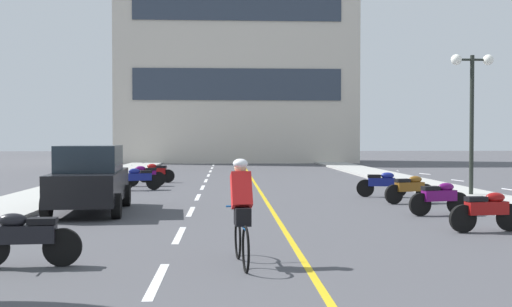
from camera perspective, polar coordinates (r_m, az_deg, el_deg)
The scene contains 27 objects.
ground_plane at distance 23.61m, azimuth -0.34°, elevation -3.44°, with size 140.00×140.00×0.00m, color #47474C.
curb_left at distance 27.29m, azimuth -15.92°, elevation -2.71°, with size 2.40×72.00×0.12m, color #A8A8A3.
curb_right at distance 27.82m, azimuth 14.39°, elevation -2.62°, with size 2.40×72.00×0.12m, color #A8A8A3.
lane_dash_1 at distance 8.80m, azimuth -9.38°, elevation -11.81°, with size 0.14×2.20×0.01m, color silver.
lane_dash_2 at distance 12.70m, azimuth -7.30°, elevation -7.68°, with size 0.14×2.20×0.01m, color silver.
lane_dash_3 at distance 16.66m, azimuth -6.21°, elevation -5.50°, with size 0.14×2.20×0.01m, color silver.
lane_dash_4 at distance 20.63m, azimuth -5.55°, elevation -4.15°, with size 0.14×2.20×0.01m, color silver.
lane_dash_5 at distance 24.61m, azimuth -5.11°, elevation -3.24°, with size 0.14×2.20×0.01m, color silver.
lane_dash_6 at distance 28.59m, azimuth -4.78°, elevation -2.58°, with size 0.14×2.20×0.01m, color silver.
lane_dash_7 at distance 32.58m, azimuth -4.54°, elevation -2.09°, with size 0.14×2.20×0.01m, color silver.
lane_dash_8 at distance 36.57m, azimuth -4.35°, elevation -1.70°, with size 0.14×2.20×0.01m, color silver.
lane_dash_9 at distance 40.57m, azimuth -4.20°, elevation -1.39°, with size 0.14×2.20×0.01m, color silver.
lane_dash_10 at distance 44.56m, azimuth -4.07°, elevation -1.13°, with size 0.14×2.20×0.01m, color silver.
lane_dash_11 at distance 48.56m, azimuth -3.97°, elevation -0.92°, with size 0.14×2.20×0.01m, color silver.
centre_line_yellow at distance 26.61m, azimuth -0.08°, elevation -2.88°, with size 0.12×66.00×0.01m, color gold.
office_building at distance 51.67m, azimuth -1.84°, elevation 10.86°, with size 19.61×7.06×20.91m.
street_lamp_mid at distance 21.62m, azimuth 19.84°, elevation 5.61°, with size 1.46×0.36×4.73m.
parked_car_near at distance 16.92m, azimuth -15.51°, elevation -2.33°, with size 2.18×4.32×1.82m.
motorcycle_1 at distance 10.13m, azimuth -21.08°, elevation -7.42°, with size 1.70×0.60×0.92m.
motorcycle_2 at distance 13.87m, azimuth 21.11°, elevation -5.04°, with size 1.70×0.60×0.92m.
motorcycle_3 at distance 16.43m, azimuth 17.05°, elevation -4.00°, with size 1.69×0.63×0.92m.
motorcycle_4 at distance 19.15m, azimuth 14.42°, elevation -3.21°, with size 1.67×0.71×0.92m.
motorcycle_5 at distance 20.98m, azimuth 11.88°, elevation -2.79°, with size 1.69×0.60×0.92m.
motorcycle_6 at distance 23.65m, azimuth -11.03°, elevation -2.31°, with size 1.65×0.76×0.92m.
motorcycle_7 at distance 25.62m, azimuth -10.51°, elevation -2.02°, with size 1.69×0.60×0.92m.
motorcycle_8 at distance 27.69m, azimuth -9.49°, elevation -1.76°, with size 1.69×0.60×0.92m.
cyclist_rider at distance 9.59m, azimuth -1.39°, elevation -5.32°, with size 0.43×1.77×1.71m.
Camera 1 is at (-1.01, -2.50, 2.02)m, focal length 42.09 mm.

